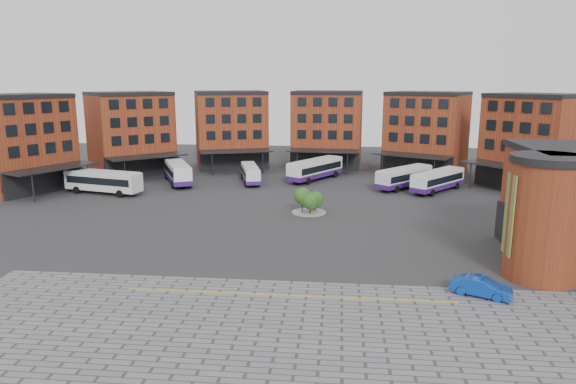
# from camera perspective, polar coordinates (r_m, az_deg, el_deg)

# --- Properties ---
(ground) EXTENTS (160.00, 160.00, 0.00)m
(ground) POSITION_cam_1_polar(r_m,az_deg,el_deg) (54.40, -0.56, -5.45)
(ground) COLOR #28282B
(ground) RESTS_ON ground
(paving_zone) EXTENTS (50.00, 22.00, 0.02)m
(paving_zone) POSITION_cam_1_polar(r_m,az_deg,el_deg) (34.05, -1.35, -16.86)
(paving_zone) COLOR slate
(paving_zone) RESTS_ON ground
(yellow_line) EXTENTS (26.00, 0.15, 0.02)m
(yellow_line) POSITION_cam_1_polar(r_m,az_deg,el_deg) (41.16, 0.06, -11.43)
(yellow_line) COLOR gold
(yellow_line) RESTS_ON paving_zone
(main_building) EXTENTS (94.14, 42.48, 14.60)m
(main_building) POSITION_cam_1_polar(r_m,az_deg,el_deg) (90.83, -0.89, 6.41)
(main_building) COLOR brown
(main_building) RESTS_ON ground
(tree_island) EXTENTS (4.40, 4.40, 3.41)m
(tree_island) POSITION_cam_1_polar(r_m,az_deg,el_deg) (64.94, 2.39, -0.92)
(tree_island) COLOR gray
(tree_island) RESTS_ON ground
(bus_a) EXTENTS (12.41, 5.62, 3.42)m
(bus_a) POSITION_cam_1_polar(r_m,az_deg,el_deg) (81.00, -19.85, 1.23)
(bus_a) COLOR silver
(bus_a) RESTS_ON ground
(bus_b) EXTENTS (7.96, 12.35, 3.48)m
(bus_b) POSITION_cam_1_polar(r_m,az_deg,el_deg) (86.01, -12.18, 2.20)
(bus_b) COLOR white
(bus_b) RESTS_ON ground
(bus_c) EXTENTS (4.94, 10.31, 2.83)m
(bus_c) POSITION_cam_1_polar(r_m,az_deg,el_deg) (84.98, -4.20, 2.09)
(bus_c) COLOR white
(bus_c) RESTS_ON ground
(bus_d) EXTENTS (9.13, 12.04, 3.51)m
(bus_d) POSITION_cam_1_polar(r_m,az_deg,el_deg) (86.94, 3.07, 2.58)
(bus_d) COLOR white
(bus_d) RESTS_ON ground
(bus_e) EXTENTS (9.64, 10.38, 3.25)m
(bus_e) POSITION_cam_1_polar(r_m,az_deg,el_deg) (82.31, 12.81, 1.63)
(bus_e) COLOR white
(bus_e) RESTS_ON ground
(bus_f) EXTENTS (9.36, 10.48, 3.23)m
(bus_f) POSITION_cam_1_polar(r_m,az_deg,el_deg) (81.12, 16.31, 1.28)
(bus_f) COLOR white
(bus_f) RESTS_ON ground
(blue_car) EXTENTS (4.84, 3.32, 1.51)m
(blue_car) POSITION_cam_1_polar(r_m,az_deg,el_deg) (43.60, 20.66, -9.83)
(blue_car) COLOR #0C3BA3
(blue_car) RESTS_ON ground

